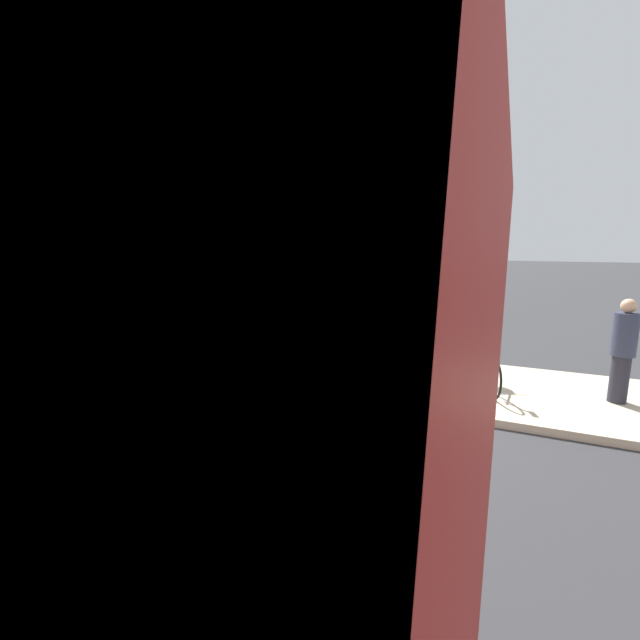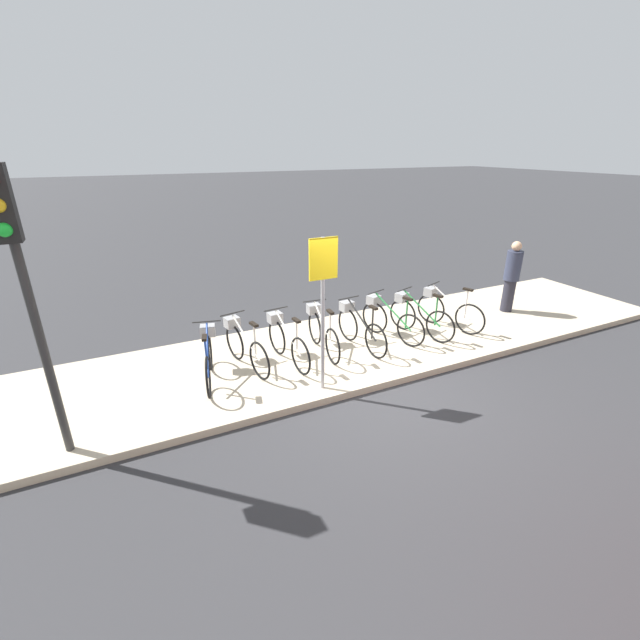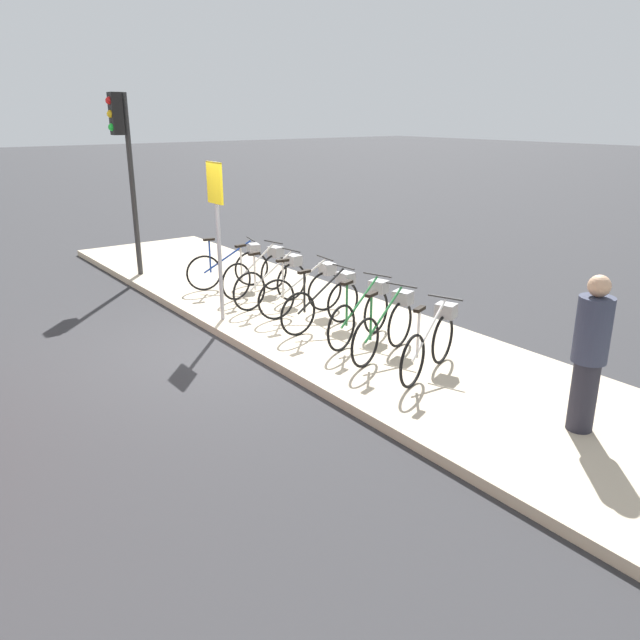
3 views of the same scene
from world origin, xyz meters
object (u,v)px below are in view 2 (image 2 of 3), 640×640
object	(u,v)px
parked_bicycle_6	(417,315)
pedestrian	(512,275)
parked_bicycle_3	(321,330)
sign_post	(323,290)
parked_bicycle_1	(244,344)
parked_bicycle_5	(388,318)
parked_bicycle_0	(209,355)
parked_bicycle_2	(286,339)
parked_bicycle_7	(446,308)
parked_bicycle_4	(358,326)
traffic_light	(17,261)

from	to	relation	value
parked_bicycle_6	pedestrian	world-z (taller)	pedestrian
parked_bicycle_3	sign_post	bearing A→B (deg)	-114.90
parked_bicycle_1	parked_bicycle_5	world-z (taller)	same
parked_bicycle_0	sign_post	distance (m)	2.23
parked_bicycle_2	parked_bicycle_7	bearing A→B (deg)	-0.36
parked_bicycle_5	parked_bicycle_6	size ratio (longest dim) A/B	1.00
parked_bicycle_2	parked_bicycle_4	distance (m)	1.46
parked_bicycle_4	parked_bicycle_0	bearing A→B (deg)	-179.90
parked_bicycle_1	parked_bicycle_6	world-z (taller)	same
parked_bicycle_2	traffic_light	size ratio (longest dim) A/B	0.45
parked_bicycle_3	parked_bicycle_6	xyz separation A→B (m)	(2.06, -0.16, 0.00)
traffic_light	parked_bicycle_1	bearing A→B (deg)	26.22
traffic_light	sign_post	world-z (taller)	traffic_light
parked_bicycle_4	parked_bicycle_6	distance (m)	1.36
parked_bicycle_5	sign_post	world-z (taller)	sign_post
parked_bicycle_0	parked_bicycle_1	bearing A→B (deg)	15.74
sign_post	parked_bicycle_2	bearing A→B (deg)	99.30
parked_bicycle_5	pedestrian	xyz separation A→B (m)	(3.34, 0.06, 0.43)
parked_bicycle_2	parked_bicycle_3	distance (m)	0.75
parked_bicycle_7	parked_bicycle_1	bearing A→B (deg)	177.96
parked_bicycle_1	traffic_light	distance (m)	3.58
parked_bicycle_2	parked_bicycle_7	world-z (taller)	same
parked_bicycle_0	pedestrian	bearing A→B (deg)	1.33
parked_bicycle_5	parked_bicycle_7	xyz separation A→B (m)	(1.39, -0.07, 0.00)
parked_bicycle_1	pedestrian	world-z (taller)	pedestrian
parked_bicycle_0	parked_bicycle_3	size ratio (longest dim) A/B	0.98
parked_bicycle_7	traffic_light	xyz separation A→B (m)	(-6.94, -1.15, 2.04)
parked_bicycle_2	pedestrian	xyz separation A→B (m)	(5.53, 0.11, 0.43)
parked_bicycle_1	sign_post	world-z (taller)	sign_post
traffic_light	sign_post	xyz separation A→B (m)	(3.54, 0.05, -0.84)
parked_bicycle_0	sign_post	bearing A→B (deg)	-34.80
parked_bicycle_6	traffic_light	xyz separation A→B (m)	(-6.17, -1.11, 2.04)
parked_bicycle_1	parked_bicycle_5	size ratio (longest dim) A/B	1.02
parked_bicycle_0	parked_bicycle_5	size ratio (longest dim) A/B	1.01
parked_bicycle_2	parked_bicycle_7	xyz separation A→B (m)	(3.58, -0.02, 0.00)
parked_bicycle_5	sign_post	xyz separation A→B (m)	(-2.01, -1.17, 1.21)
parked_bicycle_5	parked_bicycle_1	bearing A→B (deg)	178.46
sign_post	parked_bicycle_0	bearing A→B (deg)	145.20
parked_bicycle_4	traffic_light	xyz separation A→B (m)	(-4.81, -1.13, 2.04)
parked_bicycle_3	parked_bicycle_4	xyz separation A→B (m)	(0.71, -0.14, 0.00)
traffic_light	sign_post	bearing A→B (deg)	0.85
parked_bicycle_2	traffic_light	world-z (taller)	traffic_light
parked_bicycle_1	parked_bicycle_4	xyz separation A→B (m)	(2.17, -0.17, 0.00)
pedestrian	traffic_light	xyz separation A→B (m)	(-8.89, -1.28, 1.62)
traffic_light	parked_bicycle_7	bearing A→B (deg)	9.38
parked_bicycle_4	parked_bicycle_5	world-z (taller)	same
parked_bicycle_6	sign_post	bearing A→B (deg)	-158.05
parked_bicycle_4	parked_bicycle_6	size ratio (longest dim) A/B	1.04
parked_bicycle_3	sign_post	size ratio (longest dim) A/B	0.64
parked_bicycle_2	parked_bicycle_6	xyz separation A→B (m)	(2.81, -0.06, 0.00)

